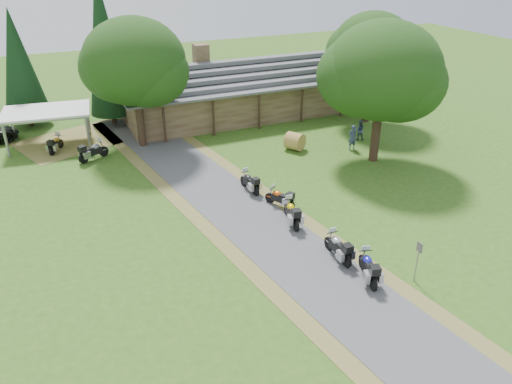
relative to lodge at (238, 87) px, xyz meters
name	(u,v)px	position (x,y,z in m)	size (l,w,h in m)	color
ground	(314,272)	(-6.00, -24.00, -2.45)	(120.00, 120.00, 0.00)	#2A5818
driveway	(269,234)	(-6.50, -20.00, -2.45)	(46.00, 46.00, 0.00)	#48484B
lodge	(238,87)	(0.00, 0.00, 0.00)	(21.40, 9.40, 4.90)	brown
carport	(49,127)	(-16.11, -1.18, -1.09)	(6.28, 4.19, 2.72)	silver
motorcycle_row_a	(368,266)	(-4.01, -25.43, -1.74)	(2.08, 0.68, 1.42)	#181B95
motorcycle_row_b	(338,246)	(-4.36, -23.40, -1.75)	(2.05, 0.67, 1.40)	#97999D
motorcycle_row_c	(292,212)	(-4.84, -19.44, -1.73)	(2.12, 0.69, 1.45)	#D5BB00
motorcycle_row_d	(280,197)	(-4.57, -17.44, -1.82)	(1.85, 0.61, 1.27)	#DE520D
motorcycle_row_e	(250,181)	(-5.36, -14.80, -1.78)	(1.94, 0.63, 1.33)	black
motorcycle_carport_a	(56,143)	(-15.89, -2.92, -1.80)	(1.90, 0.62, 1.30)	gold
motorcycle_carport_b	(93,150)	(-13.57, -5.67, -1.72)	(2.15, 0.70, 1.47)	gray
person_a	(352,135)	(4.45, -11.53, -1.34)	(0.63, 0.45, 2.22)	#364161
person_b	(360,128)	(6.12, -10.08, -1.51)	(0.53, 0.38, 1.87)	#364161
hay_bale	(295,141)	(0.49, -9.85, -1.79)	(1.31, 1.31, 1.20)	olive
sign_post	(417,262)	(-2.12, -26.46, -1.40)	(0.38, 0.06, 2.10)	gray
oak_lodge_left	(136,79)	(-9.74, -4.39, 2.72)	(7.34, 7.34, 10.34)	black
oak_lodge_right	(371,62)	(9.26, -6.53, 2.65)	(6.64, 6.64, 10.20)	black
oak_driveway	(381,89)	(4.67, -13.94, 2.73)	(7.75, 7.75, 10.36)	black
cedar_near	(105,50)	(-10.81, 1.88, 3.69)	(3.61, 3.61, 12.29)	black
cedar_far	(20,69)	(-17.37, 4.17, 2.35)	(3.65, 3.65, 9.59)	black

